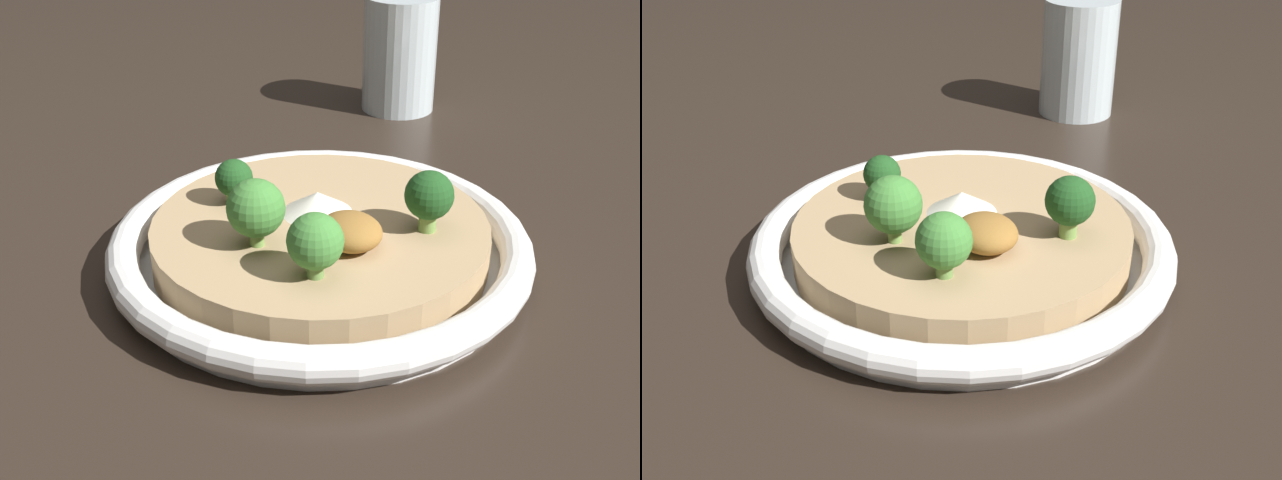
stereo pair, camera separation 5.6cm
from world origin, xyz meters
TOP-DOWN VIEW (x-y plane):
  - ground_plane at (0.00, 0.00)m, footprint 6.00×6.00m
  - risotto_bowl at (0.00, 0.00)m, footprint 0.30×0.30m
  - cheese_sprinkle at (-0.01, 0.01)m, footprint 0.05×0.05m
  - crispy_onion_garnish at (0.04, 0.00)m, footprint 0.05×0.04m
  - broccoli_front_right at (0.01, -0.05)m, footprint 0.04×0.04m
  - broccoli_back_right at (0.05, 0.06)m, footprint 0.03×0.03m
  - broccoli_right at (0.06, -0.04)m, footprint 0.04×0.04m
  - broccoli_left at (-0.06, -0.04)m, footprint 0.03×0.03m
  - drinking_glass at (-0.24, 0.24)m, footprint 0.08×0.08m

SIDE VIEW (x-z plane):
  - ground_plane at x=0.00m, z-range 0.00..0.00m
  - risotto_bowl at x=0.00m, z-range 0.00..0.04m
  - cheese_sprinkle at x=-0.01m, z-range 0.04..0.05m
  - crispy_onion_garnish at x=0.04m, z-range 0.04..0.06m
  - broccoli_left at x=-0.06m, z-range 0.04..0.07m
  - drinking_glass at x=-0.24m, z-range 0.00..0.12m
  - broccoli_right at x=0.06m, z-range 0.04..0.08m
  - broccoli_back_right at x=0.05m, z-range 0.04..0.08m
  - broccoli_front_right at x=0.01m, z-range 0.04..0.09m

